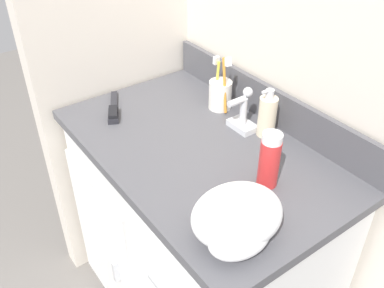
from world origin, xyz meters
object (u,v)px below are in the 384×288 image
at_px(hairbrush, 113,110).
at_px(hand_towel, 238,219).
at_px(soap_dispenser, 267,116).
at_px(toothbrush_cup, 220,94).
at_px(shaving_cream_can, 269,160).

distance_m(hairbrush, hand_towel, 0.64).
height_order(hairbrush, hand_towel, hand_towel).
bearing_deg(soap_dispenser, hand_towel, -52.67).
distance_m(toothbrush_cup, hairbrush, 0.35).
xyz_separation_m(toothbrush_cup, hand_towel, (0.46, -0.33, -0.00)).
relative_size(soap_dispenser, hand_towel, 0.72).
relative_size(soap_dispenser, hairbrush, 0.84).
xyz_separation_m(toothbrush_cup, soap_dispenser, (0.21, 0.01, 0.01)).
relative_size(hairbrush, hand_towel, 0.86).
bearing_deg(hairbrush, soap_dispenser, 67.80).
xyz_separation_m(toothbrush_cup, shaving_cream_can, (0.37, -0.15, 0.02)).
height_order(soap_dispenser, hand_towel, soap_dispenser).
bearing_deg(soap_dispenser, hairbrush, -140.53).
bearing_deg(hand_towel, hairbrush, 178.01).
bearing_deg(hand_towel, toothbrush_cup, 144.83).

